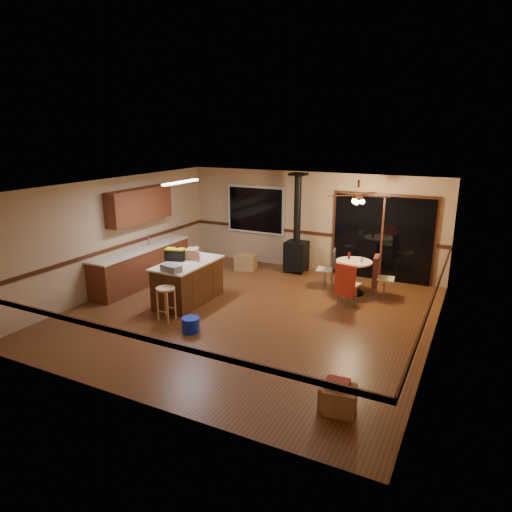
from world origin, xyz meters
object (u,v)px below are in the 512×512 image
Objects in this scene: chair_left at (330,264)px; bar_stool at (166,304)px; dining_table at (353,272)px; toolbox_black at (175,255)px; blue_bucket at (191,325)px; wood_stove at (297,245)px; toolbox_grey at (171,268)px; kitchen_island at (188,282)px; chair_near at (346,280)px; box_under_window at (246,262)px; chair_right at (377,271)px; box_corner_b at (340,400)px; box_corner_a at (337,397)px.

bar_stool is at bearing -124.82° from chair_left.
toolbox_black is at bearing -148.17° from dining_table.
blue_bucket is 0.41× the size of dining_table.
blue_bucket is at bearing -94.87° from wood_stove.
toolbox_grey is at bearing 107.14° from bar_stool.
kitchen_island is 5.04× the size of blue_bucket.
kitchen_island is 2.07× the size of dining_table.
chair_near reaches higher than box_under_window.
toolbox_black is 4.48m from chair_right.
kitchen_island is 2.47× the size of bar_stool.
dining_table is at bearing 57.72° from blue_bucket.
wood_stove is 6.22m from box_corner_b.
wood_stove is at bearing 85.13° from blue_bucket.
chair_near is 1.59× the size of box_corner_a.
chair_left is (-0.60, 0.12, 0.06)m from dining_table.
kitchen_island is at bearing -89.92° from box_under_window.
chair_near is (0.66, -1.00, 0.01)m from chair_left.
chair_right is (0.52, 0.03, 0.07)m from dining_table.
toolbox_grey reaches higher than chair_near.
wood_stove is at bearing 117.05° from box_corner_a.
bar_stool reaches higher than box_corner_b.
toolbox_grey is 0.61× the size of bar_stool.
wood_stove is at bearing 61.97° from toolbox_black.
bar_stool is 0.97× the size of chair_near.
toolbox_black is 3.60m from chair_left.
toolbox_black is 1.35m from bar_stool.
bar_stool is (0.52, -1.05, -0.68)m from toolbox_black.
chair_left reaches higher than box_under_window.
box_under_window is at bearing 170.20° from chair_left.
box_corner_a is (3.88, -1.36, -0.17)m from bar_stool.
toolbox_black is 5.09m from box_corner_a.
chair_right is at bearing 96.20° from box_corner_a.
box_corner_a is at bearing -19.66° from blue_bucket.
kitchen_island is 4.01× the size of toolbox_black.
toolbox_grey reaches higher than chair_left.
blue_bucket is (0.93, -1.28, -0.31)m from kitchen_island.
wood_stove is (1.30, 3.05, 0.28)m from kitchen_island.
toolbox_grey is at bearing -107.95° from wood_stove.
wood_stove is 5.72× the size of box_corner_a.
dining_table is (2.87, 3.15, 0.19)m from bar_stool.
chair_near is at bearing -44.64° from wood_stove.
kitchen_island is 0.67× the size of wood_stove.
toolbox_grey reaches higher than box_corner_a.
blue_bucket is 0.76× the size of box_corner_a.
dining_table is 1.58× the size of chair_left.
bar_stool is at bearing -79.13° from kitchen_island.
chair_left is at bearing 123.57° from chair_near.
dining_table is at bearing -27.85° from wood_stove.
toolbox_black is at bearing -151.37° from chair_right.
chair_left is at bearing 109.14° from box_corner_a.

